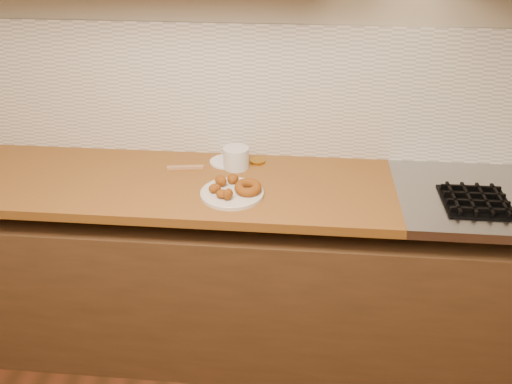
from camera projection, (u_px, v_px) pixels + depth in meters
wall_back at (282, 59)px, 2.33m from camera, size 4.00×0.02×2.70m
base_cabinet at (274, 281)px, 2.53m from camera, size 3.60×0.60×0.77m
butcher_block at (126, 182)px, 2.35m from camera, size 2.30×0.62×0.04m
backsplash at (281, 93)px, 2.40m from camera, size 3.60×0.02×0.60m
donut_plate at (232, 193)px, 2.20m from camera, size 0.26×0.26×0.01m
ring_donut at (248, 187)px, 2.19m from camera, size 0.14×0.14×0.05m
fried_dough_chunks at (224, 186)px, 2.20m from camera, size 0.13×0.20×0.05m
plastic_tub at (236, 158)px, 2.40m from camera, size 0.15×0.15×0.10m
tub_lid at (226, 162)px, 2.47m from camera, size 0.17×0.17×0.01m
brass_jar_lid at (257, 161)px, 2.47m from camera, size 0.09×0.09×0.01m
wooden_utensil at (185, 167)px, 2.41m from camera, size 0.16×0.04×0.01m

